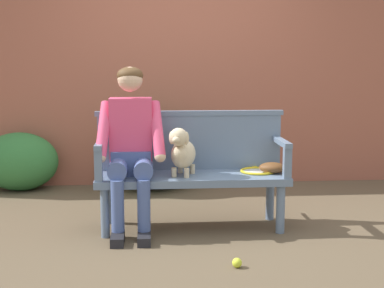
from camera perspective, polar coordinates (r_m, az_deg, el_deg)
name	(u,v)px	position (r m, az deg, el deg)	size (l,w,h in m)	color
ground_plane	(192,228)	(4.53, 0.00, -8.80)	(40.00, 40.00, 0.00)	brown
brick_garden_fence	(179,60)	(6.13, -1.34, 8.84)	(8.00, 0.30, 2.76)	#9E5642
hedge_bush_far_right	(19,162)	(6.03, -17.72, -1.77)	(0.81, 0.55, 0.62)	#337538
hedge_bush_mid_left	(152,151)	(5.83, -4.24, -0.75)	(0.91, 0.86, 0.82)	#194C1E
garden_bench	(192,182)	(4.43, 0.00, -3.99)	(1.55, 0.50, 0.45)	slate
bench_backrest	(190,140)	(4.59, -0.21, 0.46)	(1.59, 0.06, 0.50)	slate
bench_armrest_left_end	(100,153)	(4.30, -9.71, -0.93)	(0.06, 0.50, 0.28)	slate
bench_armrest_right_end	(284,151)	(4.41, 9.64, -0.68)	(0.06, 0.50, 0.28)	slate
person_seated	(131,142)	(4.34, -6.46, 0.19)	(0.56, 0.65, 1.32)	black
dog_on_bench	(182,151)	(4.31, -1.05, -0.79)	(0.28, 0.40, 0.40)	beige
tennis_racket	(257,170)	(4.56, 6.86, -2.76)	(0.29, 0.56, 0.03)	yellow
baseball_glove	(272,168)	(4.50, 8.46, -2.49)	(0.22, 0.17, 0.09)	brown
tennis_ball	(237,263)	(3.70, 4.76, -12.36)	(0.07, 0.07, 0.07)	#CCDB33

